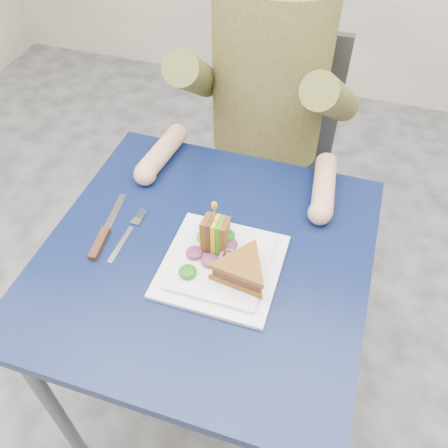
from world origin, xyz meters
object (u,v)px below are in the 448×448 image
(fork, at_px, (127,236))
(table, at_px, (206,274))
(sandwich_upright, at_px, (215,234))
(diner, at_px, (269,64))
(knife, at_px, (102,237))
(chair, at_px, (270,147))
(plate, at_px, (221,265))
(sandwich_flat, at_px, (242,270))

(fork, bearing_deg, table, 2.68)
(table, bearing_deg, sandwich_upright, 41.85)
(diner, relative_size, fork, 4.15)
(table, xyz_separation_m, knife, (-0.25, -0.03, 0.09))
(diner, height_order, fork, diner)
(chair, height_order, plate, chair)
(chair, bearing_deg, sandwich_upright, -88.35)
(table, relative_size, chair, 0.81)
(chair, bearing_deg, table, -90.00)
(sandwich_upright, relative_size, knife, 0.59)
(table, bearing_deg, fork, -177.32)
(sandwich_upright, bearing_deg, fork, -173.08)
(plate, height_order, sandwich_upright, sandwich_upright)
(sandwich_upright, distance_m, fork, 0.22)
(sandwich_flat, bearing_deg, plate, 155.56)
(plate, bearing_deg, knife, -179.06)
(diner, distance_m, plate, 0.61)
(plate, distance_m, knife, 0.30)
(sandwich_flat, height_order, sandwich_upright, sandwich_upright)
(plate, relative_size, sandwich_flat, 1.59)
(plate, bearing_deg, sandwich_flat, -24.44)
(sandwich_flat, xyz_separation_m, knife, (-0.35, 0.02, -0.04))
(plate, bearing_deg, diner, 94.76)
(knife, bearing_deg, fork, 24.91)
(diner, xyz_separation_m, fork, (-0.20, -0.57, -0.18))
(fork, bearing_deg, sandwich_flat, -8.33)
(chair, height_order, fork, chair)
(table, height_order, diner, diner)
(fork, xyz_separation_m, knife, (-0.05, -0.02, 0.00))
(table, relative_size, diner, 1.01)
(fork, relative_size, knife, 0.81)
(knife, bearing_deg, chair, 70.66)
(chair, relative_size, diner, 1.25)
(knife, bearing_deg, table, 7.59)
(table, height_order, knife, knife)
(chair, distance_m, knife, 0.77)
(table, relative_size, knife, 3.39)
(sandwich_flat, relative_size, knife, 0.74)
(plate, height_order, fork, plate)
(diner, bearing_deg, chair, 90.00)
(diner, distance_m, fork, 0.63)
(sandwich_upright, height_order, knife, sandwich_upright)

